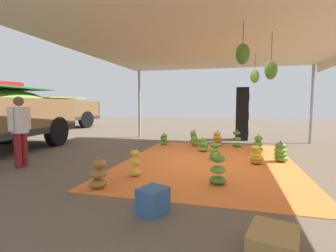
{
  "coord_description": "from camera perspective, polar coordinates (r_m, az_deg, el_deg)",
  "views": [
    {
      "loc": [
        -6.18,
        -0.56,
        1.42
      ],
      "look_at": [
        0.02,
        1.06,
        0.86
      ],
      "focal_mm": 26.66,
      "sensor_mm": 36.0,
      "label": 1
    }
  ],
  "objects": [
    {
      "name": "banana_bunch_3",
      "position": [
        6.5,
        10.61,
        -5.83
      ],
      "size": [
        0.4,
        0.36,
        0.48
      ],
      "color": "#6B9E38",
      "rests_on": "tarp_orange"
    },
    {
      "name": "cargo_truck_far",
      "position": [
        14.84,
        -28.39,
        3.57
      ],
      "size": [
        7.16,
        3.68,
        2.4
      ],
      "color": "#2D2D2D",
      "rests_on": "ground"
    },
    {
      "name": "banana_bunch_5",
      "position": [
        7.77,
        19.91,
        -4.06
      ],
      "size": [
        0.36,
        0.36,
        0.53
      ],
      "color": "#477523",
      "rests_on": "tarp_orange"
    },
    {
      "name": "banana_bunch_1",
      "position": [
        5.0,
        -7.52,
        -8.6
      ],
      "size": [
        0.3,
        0.29,
        0.58
      ],
      "color": "gold",
      "rests_on": "tarp_orange"
    },
    {
      "name": "banana_bunch_4",
      "position": [
        4.58,
        11.33,
        -9.99
      ],
      "size": [
        0.43,
        0.41,
        0.57
      ],
      "color": "#518428",
      "rests_on": "tarp_orange"
    },
    {
      "name": "crate_0",
      "position": [
        2.75,
        22.94,
        -23.56
      ],
      "size": [
        0.61,
        0.54,
        0.26
      ],
      "primitive_type": "cube",
      "rotation": [
        0.0,
        0.0,
        -0.26
      ],
      "color": "olive",
      "rests_on": "ground"
    },
    {
      "name": "banana_bunch_7",
      "position": [
        6.75,
        24.38,
        -5.6
      ],
      "size": [
        0.45,
        0.45,
        0.52
      ],
      "color": "#518428",
      "rests_on": "tarp_orange"
    },
    {
      "name": "banana_bunch_0",
      "position": [
        8.46,
        5.96,
        -2.93
      ],
      "size": [
        0.31,
        0.33,
        0.56
      ],
      "color": "#518428",
      "rests_on": "tarp_orange"
    },
    {
      "name": "crate_1",
      "position": [
        3.4,
        -3.46,
        -16.66
      ],
      "size": [
        0.45,
        0.42,
        0.34
      ],
      "primitive_type": "cube",
      "rotation": [
        0.0,
        0.0,
        -0.37
      ],
      "color": "#335B8E",
      "rests_on": "ground"
    },
    {
      "name": "tent_canopy",
      "position": [
        6.34,
        10.63,
        17.48
      ],
      "size": [
        8.0,
        7.0,
        2.89
      ],
      "color": "#9EA0A5",
      "rests_on": "ground"
    },
    {
      "name": "worker_0",
      "position": [
        6.5,
        -30.77,
        -0.05
      ],
      "size": [
        0.58,
        0.36,
        1.59
      ],
      "color": "maroon",
      "rests_on": "ground"
    },
    {
      "name": "banana_bunch_6",
      "position": [
        4.46,
        -15.59,
        -10.73
      ],
      "size": [
        0.44,
        0.41,
        0.52
      ],
      "color": "#996628",
      "rests_on": "tarp_orange"
    },
    {
      "name": "banana_bunch_2",
      "position": [
        7.56,
        7.95,
        -4.42
      ],
      "size": [
        0.46,
        0.45,
        0.42
      ],
      "color": "#75A83D",
      "rests_on": "tarp_orange"
    },
    {
      "name": "ground_plane",
      "position": [
        7.27,
        -15.13,
        -6.45
      ],
      "size": [
        40.0,
        40.0,
        0.0
      ],
      "primitive_type": "plane",
      "color": "brown"
    },
    {
      "name": "banana_bunch_11",
      "position": [
        8.74,
        -0.87,
        -3.14
      ],
      "size": [
        0.39,
        0.4,
        0.43
      ],
      "color": "#75A83D",
      "rests_on": "tarp_orange"
    },
    {
      "name": "banana_bunch_10",
      "position": [
        8.58,
        11.21,
        -3.03
      ],
      "size": [
        0.39,
        0.4,
        0.54
      ],
      "color": "gold",
      "rests_on": "tarp_orange"
    },
    {
      "name": "banana_bunch_8",
      "position": [
        6.3,
        19.47,
        -6.3
      ],
      "size": [
        0.39,
        0.39,
        0.5
      ],
      "color": "#996628",
      "rests_on": "tarp_orange"
    },
    {
      "name": "speaker_stack",
      "position": [
        10.36,
        16.62,
        2.69
      ],
      "size": [
        0.58,
        0.51,
        2.08
      ],
      "color": "black",
      "rests_on": "ground"
    },
    {
      "name": "tarp_orange",
      "position": [
        6.37,
        9.29,
        -7.93
      ],
      "size": [
        5.6,
        4.05,
        0.01
      ],
      "primitive_type": "cube",
      "color": "orange",
      "rests_on": "ground"
    },
    {
      "name": "banana_bunch_9",
      "position": [
        8.6,
        15.48,
        -3.03
      ],
      "size": [
        0.39,
        0.39,
        0.58
      ],
      "color": "#518428",
      "rests_on": "tarp_orange"
    }
  ]
}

